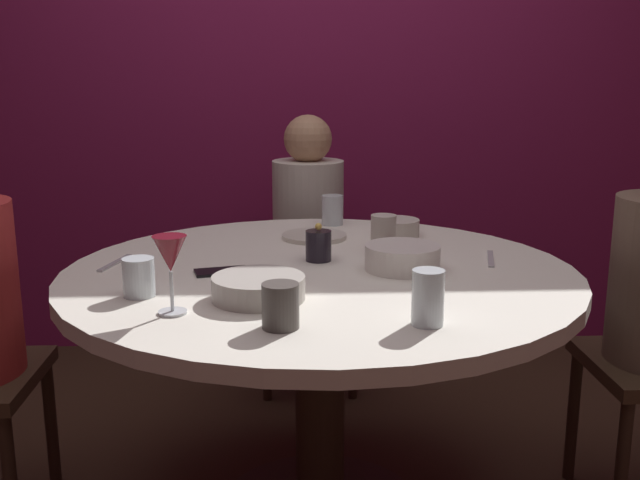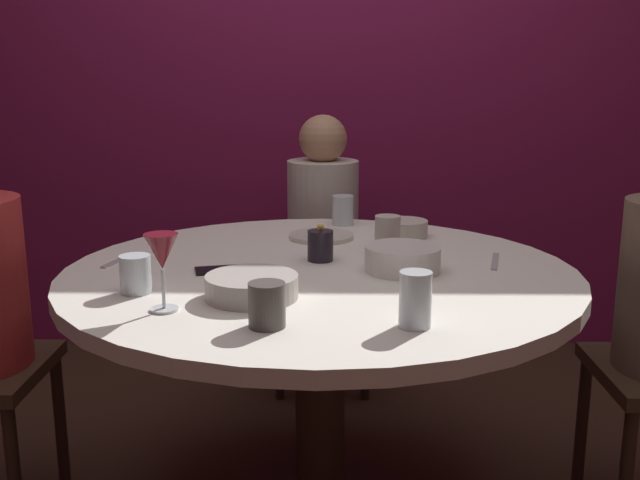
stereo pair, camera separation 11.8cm
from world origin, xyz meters
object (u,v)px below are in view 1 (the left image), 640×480
Objects in this scene: cup_by_left_diner at (139,277)px; cup_by_right_diner at (383,234)px; bowl_small_white at (396,227)px; seated_diner_back at (308,221)px; dinner_plate at (313,236)px; bowl_salad_center at (258,288)px; bowl_serving_large at (402,257)px; cup_center_front at (332,210)px; cell_phone at (222,271)px; cup_near_candle at (280,306)px; cup_far_edge at (428,298)px; candle_holder at (317,245)px; wine_glass at (170,257)px; dining_table at (320,320)px.

cup_by_right_diner is (0.64, 0.40, 0.01)m from cup_by_left_diner.
cup_by_right_diner reaches higher than bowl_small_white.
cup_by_right_diner is at bearing 13.96° from seated_diner_back.
dinner_plate is 0.66m from bowl_salad_center.
cup_by_right_diner is (0.35, 0.44, 0.03)m from bowl_salad_center.
cup_center_front reaches higher than bowl_serving_large.
cup_near_candle is (0.16, -0.44, 0.04)m from cell_phone.
cup_center_front is at bearing 70.38° from dinner_plate.
bowl_salad_center is at bearing 151.39° from cup_far_edge.
cup_far_edge is (0.47, -0.43, 0.06)m from cell_phone.
cup_by_right_diner is 0.94× the size of cup_far_edge.
cup_by_right_diner is (0.20, -0.20, 0.05)m from dinner_plate.
candle_holder is 0.29m from dinner_plate.
cup_center_front is at bearing 106.59° from cup_by_right_diner.
seated_diner_back is at bearing 75.46° from wine_glass.
wine_glass is at bearing -14.54° from seated_diner_back.
bowl_salad_center is 0.79m from bowl_small_white.
cup_by_left_diner is (-0.44, -0.32, 0.00)m from candle_holder.
dining_table is at bearing -137.89° from cup_by_right_diner.
bowl_salad_center is at bearing -122.53° from bowl_small_white.
dining_table is 0.21m from candle_holder.
bowl_salad_center is 2.14× the size of cup_center_front.
dinner_plate is 1.74× the size of cup_far_edge.
wine_glass is 0.36m from cell_phone.
wine_glass is 0.82m from dinner_plate.
dining_table is 0.53m from cup_by_left_diner.
dinner_plate is 0.24m from cup_center_front.
cup_far_edge is (0.13, -1.05, 0.01)m from cup_center_front.
candle_holder is 0.57m from wine_glass.
bowl_serving_large reaches higher than dining_table.
dining_table is 0.31m from cell_phone.
cup_by_right_diner is 0.43m from cup_center_front.
bowl_salad_center is 0.57m from cup_by_right_diner.
wine_glass is 1.04m from cup_center_front.
dinner_plate is 0.94× the size of bowl_salad_center.
bowl_salad_center is 0.41m from cup_far_edge.
dining_table is at bearing 46.46° from wine_glass.
bowl_serving_large is 2.19× the size of cup_by_left_diner.
dinner_plate is 2.24× the size of cup_by_left_diner.
bowl_small_white is at bearing 83.77° from bowl_serving_large.
cup_far_edge is (0.20, -0.46, 0.21)m from dining_table.
cell_phone reaches higher than dining_table.
seated_diner_back is 1.45m from cup_far_edge.
cup_by_right_diner is (0.20, -0.79, 0.12)m from seated_diner_back.
cup_near_candle is (-0.10, -0.56, 0.00)m from candle_holder.
bowl_salad_center is at bearing -146.98° from bowl_serving_large.
cell_phone is 1.36× the size of cup_center_front.
cup_center_front is (0.42, 0.95, -0.08)m from wine_glass.
wine_glass is 0.87× the size of bowl_serving_large.
cup_near_candle is at bearing -102.71° from dining_table.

